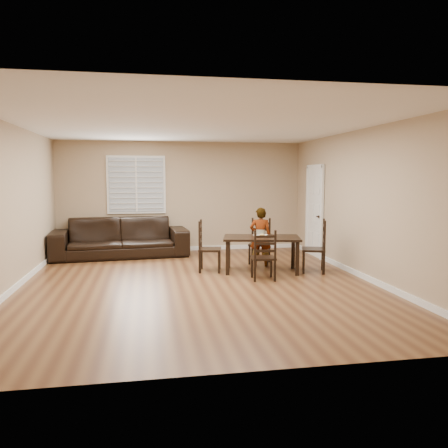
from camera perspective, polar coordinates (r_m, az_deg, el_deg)
The scene contains 11 objects.
ground at distance 7.63m, azimuth -3.39°, elevation -7.79°, with size 7.00×7.00×0.00m, color brown.
room at distance 7.58m, azimuth -3.36°, elevation 5.92°, with size 6.04×7.04×2.72m.
dining_table at distance 8.49m, azimuth 4.93°, elevation -2.28°, with size 1.60×1.11×0.68m.
chair_near at distance 9.44m, azimuth 4.79°, elevation -2.40°, with size 0.56×0.54×0.96m.
chair_far at distance 7.76m, azimuth 5.30°, elevation -4.43°, with size 0.44×0.42×0.91m.
chair_left at distance 8.53m, azimuth -2.65°, elevation -3.17°, with size 0.50×0.52×1.00m.
chair_right at distance 8.63m, azimuth 12.44°, elevation -3.13°, with size 0.56×0.58×1.03m.
child at distance 9.01m, azimuth 4.77°, elevation -1.69°, with size 0.44×0.29×1.22m, color gray.
napkin at distance 8.64m, azimuth 4.89°, elevation -1.52°, with size 0.28×0.28×0.00m, color white.
donut at distance 8.64m, azimuth 5.01°, elevation -1.38°, with size 0.10×0.10×0.03m.
sofa at distance 10.38m, azimuth -13.36°, elevation -1.71°, with size 3.06×1.19×0.89m, color black.
Camera 1 is at (-0.83, -7.35, 1.84)m, focal length 35.00 mm.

